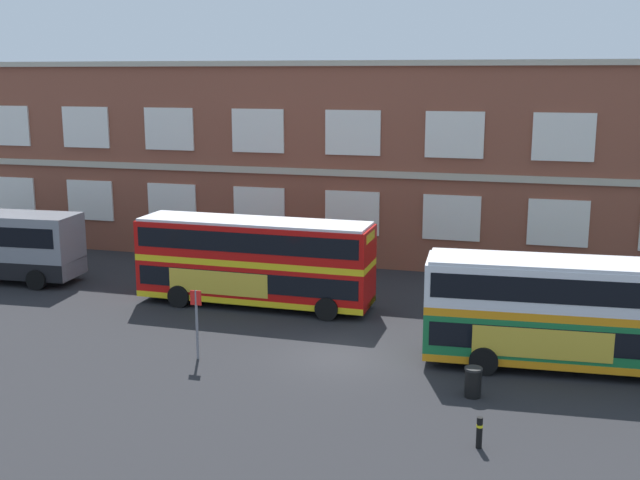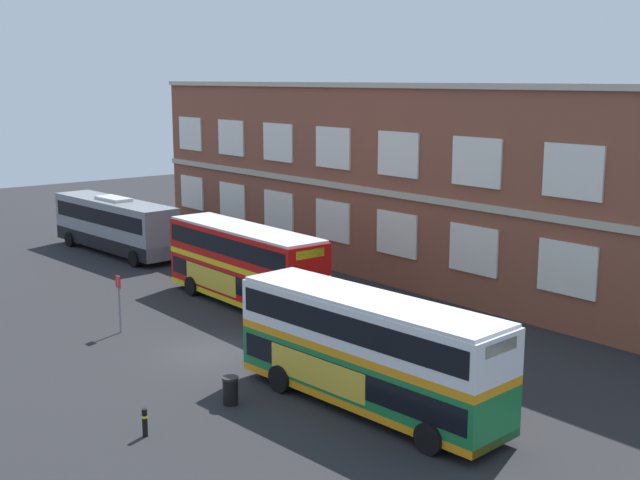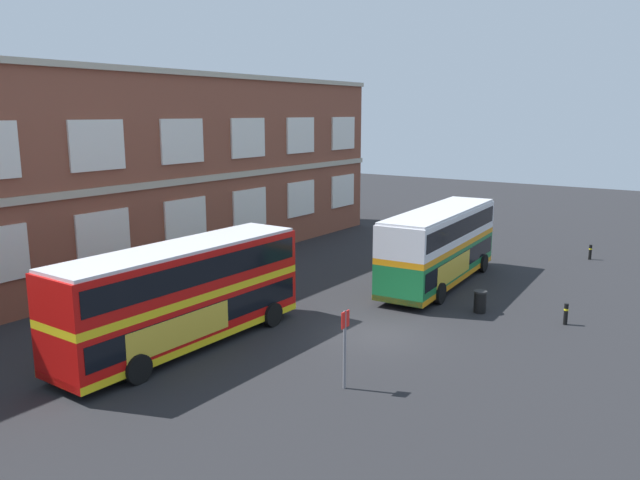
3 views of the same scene
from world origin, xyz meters
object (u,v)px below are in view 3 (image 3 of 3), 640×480
at_px(bus_stand_flag, 345,342).
at_px(safety_bollard_east, 566,314).
at_px(double_decker_middle, 440,245).
at_px(safety_bollard_west, 590,252).
at_px(station_litter_bin, 480,302).
at_px(double_decker_near, 183,294).

height_order(bus_stand_flag, safety_bollard_east, bus_stand_flag).
xyz_separation_m(double_decker_middle, safety_bollard_east, (-2.91, -7.27, -1.66)).
height_order(bus_stand_flag, safety_bollard_west, bus_stand_flag).
distance_m(station_litter_bin, safety_bollard_east, 3.71).
distance_m(double_decker_middle, safety_bollard_west, 12.17).
relative_size(double_decker_middle, bus_stand_flag, 4.13).
xyz_separation_m(double_decker_near, safety_bollard_east, (11.25, -11.69, -1.66)).
bearing_deg(double_decker_middle, safety_bollard_west, -26.80).
relative_size(bus_stand_flag, safety_bollard_west, 2.84).
height_order(double_decker_near, double_decker_middle, same).
relative_size(bus_stand_flag, safety_bollard_east, 2.84).
bearing_deg(safety_bollard_west, station_litter_bin, 172.59).
bearing_deg(safety_bollard_west, double_decker_near, 158.43).
distance_m(double_decker_middle, bus_stand_flag, 14.09).
bearing_deg(double_decker_near, bus_stand_flag, -87.19).
height_order(station_litter_bin, safety_bollard_east, station_litter_bin).
relative_size(station_litter_bin, safety_bollard_east, 1.08).
height_order(double_decker_near, bus_stand_flag, double_decker_near).
bearing_deg(double_decker_near, double_decker_middle, -17.33).
bearing_deg(station_litter_bin, double_decker_middle, 46.54).
bearing_deg(bus_stand_flag, double_decker_near, 92.81).
xyz_separation_m(double_decker_near, bus_stand_flag, (0.36, -7.23, -0.51)).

